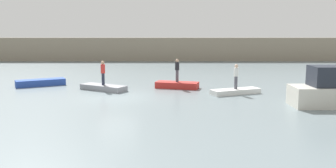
% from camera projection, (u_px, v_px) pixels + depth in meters
% --- Properties ---
extents(ground_plane, '(120.00, 120.00, 0.00)m').
position_uv_depth(ground_plane, '(117.00, 97.00, 23.66)').
color(ground_plane, slate).
extents(embankment_wall, '(80.00, 1.20, 3.24)m').
position_uv_depth(embankment_wall, '(143.00, 49.00, 49.98)').
color(embankment_wall, gray).
rests_on(embankment_wall, ground_plane).
extents(rowboat_blue, '(3.80, 2.70, 0.51)m').
position_uv_depth(rowboat_blue, '(39.00, 83.00, 28.40)').
color(rowboat_blue, '#2B4CAD').
rests_on(rowboat_blue, ground_plane).
extents(rowboat_grey, '(3.69, 2.84, 0.40)m').
position_uv_depth(rowboat_grey, '(102.00, 88.00, 26.37)').
color(rowboat_grey, gray).
rests_on(rowboat_grey, ground_plane).
extents(rowboat_red, '(3.41, 1.94, 0.48)m').
position_uv_depth(rowboat_red, '(176.00, 85.00, 27.29)').
color(rowboat_red, red).
rests_on(rowboat_red, ground_plane).
extents(rowboat_white, '(3.65, 2.26, 0.35)m').
position_uv_depth(rowboat_white, '(234.00, 91.00, 24.88)').
color(rowboat_white, white).
rests_on(rowboat_white, ground_plane).
extents(person_white_shirt, '(0.32, 0.32, 1.72)m').
position_uv_depth(person_white_shirt, '(235.00, 75.00, 24.71)').
color(person_white_shirt, '#4C4C56').
rests_on(person_white_shirt, rowboat_white).
extents(person_dark_shirt, '(0.32, 0.32, 1.74)m').
position_uv_depth(person_dark_shirt, '(176.00, 69.00, 27.10)').
color(person_dark_shirt, '#4C4C56').
rests_on(person_dark_shirt, rowboat_red).
extents(person_red_shirt, '(0.32, 0.32, 1.77)m').
position_uv_depth(person_red_shirt, '(102.00, 71.00, 26.18)').
color(person_red_shirt, '#232838').
rests_on(person_red_shirt, rowboat_grey).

